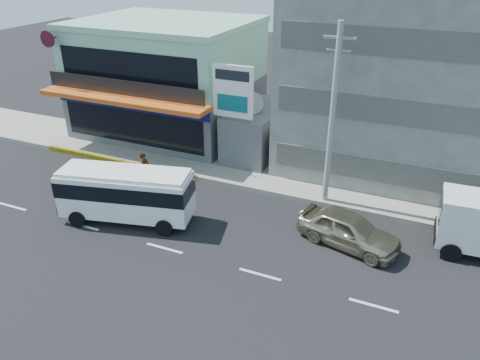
% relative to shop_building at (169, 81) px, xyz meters
% --- Properties ---
extents(ground, '(120.00, 120.00, 0.00)m').
position_rel_shop_building_xyz_m(ground, '(8.00, -13.95, -4.00)').
color(ground, black).
rests_on(ground, ground).
extents(sidewalk, '(70.00, 5.00, 0.30)m').
position_rel_shop_building_xyz_m(sidewalk, '(13.00, -4.45, -3.85)').
color(sidewalk, gray).
rests_on(sidewalk, ground).
extents(shop_building, '(12.40, 11.70, 8.00)m').
position_rel_shop_building_xyz_m(shop_building, '(0.00, 0.00, 0.00)').
color(shop_building, '#4F4F55').
rests_on(shop_building, ground).
extents(concrete_building, '(16.00, 12.00, 14.00)m').
position_rel_shop_building_xyz_m(concrete_building, '(18.00, 1.05, 3.00)').
color(concrete_building, gray).
rests_on(concrete_building, ground).
extents(gap_structure, '(3.00, 6.00, 3.50)m').
position_rel_shop_building_xyz_m(gap_structure, '(8.00, -1.95, -2.25)').
color(gap_structure, '#4F4F55').
rests_on(gap_structure, ground).
extents(satellite_dish, '(1.50, 1.50, 0.15)m').
position_rel_shop_building_xyz_m(satellite_dish, '(8.00, -2.95, -0.42)').
color(satellite_dish, slate).
rests_on(satellite_dish, gap_structure).
extents(billboard, '(2.60, 0.18, 6.90)m').
position_rel_shop_building_xyz_m(billboard, '(7.50, -4.75, 0.93)').
color(billboard, gray).
rests_on(billboard, ground).
extents(utility_pole_near, '(1.60, 0.30, 10.00)m').
position_rel_shop_building_xyz_m(utility_pole_near, '(14.00, -6.55, 1.15)').
color(utility_pole_near, '#999993').
rests_on(utility_pole_near, ground).
extents(minibus, '(7.24, 3.77, 2.90)m').
position_rel_shop_building_xyz_m(minibus, '(4.85, -12.45, -2.27)').
color(minibus, white).
rests_on(minibus, ground).
extents(sedan, '(5.38, 3.23, 1.72)m').
position_rel_shop_building_xyz_m(sedan, '(16.06, -10.03, -3.14)').
color(sedan, tan).
rests_on(sedan, ground).
extents(motorcycle_rider, '(1.99, 0.73, 2.53)m').
position_rel_shop_building_xyz_m(motorcycle_rider, '(4.00, -9.46, -3.16)').
color(motorcycle_rider, maroon).
rests_on(motorcycle_rider, ground).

